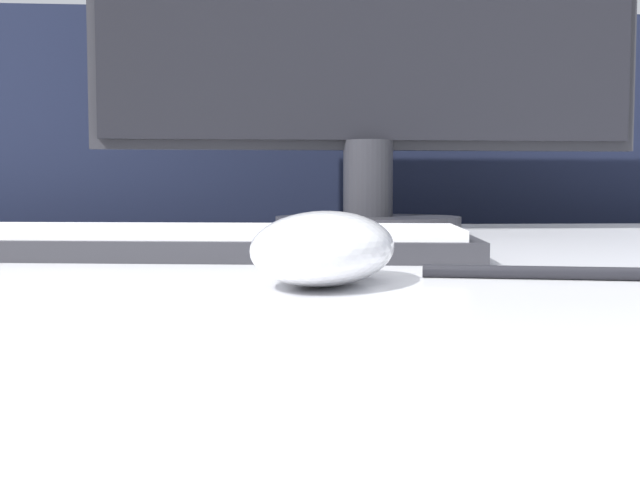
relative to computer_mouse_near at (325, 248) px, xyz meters
name	(u,v)px	position (x,y,z in m)	size (l,w,h in m)	color
partition_panel	(297,324)	(0.02, 0.88, -0.20)	(5.00, 0.03, 1.08)	black
computer_mouse_near	(325,248)	(0.00, 0.00, 0.00)	(0.12, 0.14, 0.04)	white
keyboard	(199,241)	(-0.09, 0.20, -0.01)	(0.46, 0.21, 0.02)	#28282D
monitor	(369,2)	(0.10, 0.53, 0.27)	(0.69, 0.23, 0.54)	#28282D
pen	(545,273)	(0.13, 0.02, -0.02)	(0.14, 0.04, 0.01)	black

